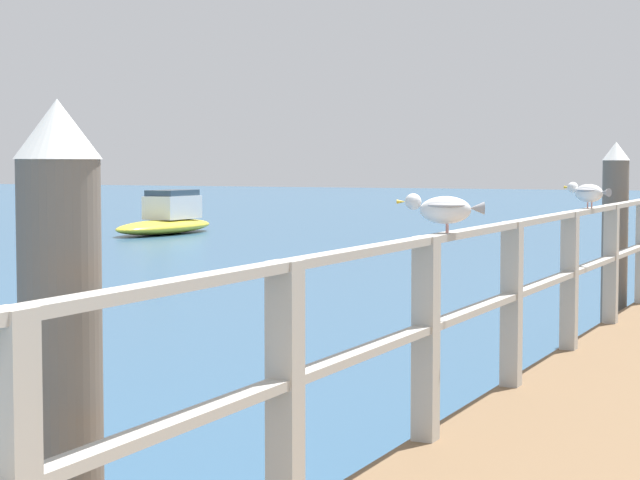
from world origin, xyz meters
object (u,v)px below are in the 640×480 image
Objects in this scene: dock_piling_far at (615,241)px; seagull_background at (588,192)px; dock_piling_near at (62,419)px; boat_1 at (167,219)px; seagull_foreground at (444,208)px.

seagull_background is at bearing -83.25° from dock_piling_far.
dock_piling_near is 6.59m from seagull_background.
seagull_background is 23.02m from boat_1.
seagull_background is (0.00, 3.67, 0.00)m from seagull_foreground.
dock_piling_near is 1.00× the size of dock_piling_far.
dock_piling_near is 28.07m from boat_1.
dock_piling_far is (0.00, 9.69, 0.00)m from dock_piling_near.
dock_piling_far is 20.45m from boat_1.
seagull_foreground and seagull_background have the same top height.
seagull_background reaches higher than boat_1.
dock_piling_near is at bearing 148.36° from seagull_foreground.
boat_1 is at bearing 11.23° from seagull_foreground.
dock_piling_far reaches higher than seagull_background.
seagull_background is at bearing -24.27° from seagull_foreground.
seagull_foreground is at bearing -53.93° from boat_1.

